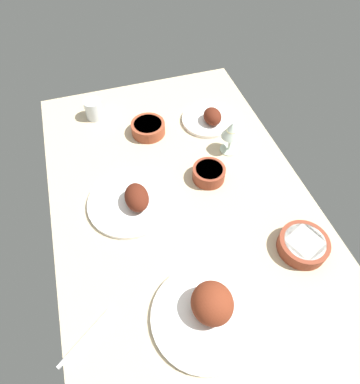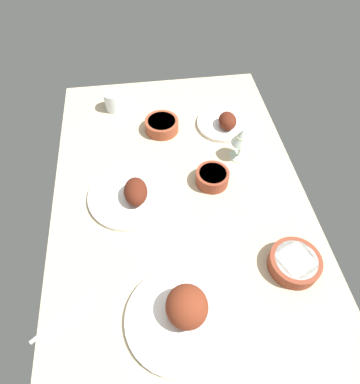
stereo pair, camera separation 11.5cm
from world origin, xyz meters
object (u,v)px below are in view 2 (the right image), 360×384
object	(u,v)px
plate_near_viewer	(183,312)
bowl_cream	(294,263)
water_tumbler	(113,101)
bowl_soup	(212,177)
plate_center_main	(225,123)
wine_glass	(242,138)
fork_loose	(61,319)
bowl_onions	(162,125)
plate_far_side	(132,194)

from	to	relation	value
plate_near_viewer	bowl_cream	size ratio (longest dim) A/B	1.92
water_tumbler	bowl_soup	bearing A→B (deg)	-143.30
plate_center_main	wine_glass	bearing A→B (deg)	-174.78
plate_near_viewer	fork_loose	bearing A→B (deg)	83.60
bowl_onions	bowl_soup	world-z (taller)	bowl_soup
bowl_soup	fork_loose	world-z (taller)	bowl_soup
wine_glass	water_tumbler	xyz separation A→B (cm)	(35.84, 47.91, -5.74)
plate_near_viewer	bowl_soup	world-z (taller)	plate_near_viewer
plate_far_side	plate_center_main	world-z (taller)	plate_far_side
fork_loose	plate_near_viewer	bearing A→B (deg)	138.84
bowl_soup	bowl_onions	bearing A→B (deg)	26.74
plate_far_side	water_tumbler	bearing A→B (deg)	6.31
bowl_soup	fork_loose	distance (cm)	66.69
fork_loose	wine_glass	bearing A→B (deg)	-174.56
plate_near_viewer	bowl_onions	size ratio (longest dim) A/B	2.14
plate_near_viewer	water_tumbler	distance (cm)	95.30
bowl_cream	plate_center_main	bearing A→B (deg)	6.10
plate_center_main	fork_loose	distance (cm)	95.11
wine_glass	water_tumbler	size ratio (longest dim) A/B	1.67
bowl_soup	bowl_cream	size ratio (longest dim) A/B	0.77
fork_loose	plate_far_side	bearing A→B (deg)	-153.47
plate_far_side	fork_loose	bearing A→B (deg)	151.30
water_tumbler	bowl_cream	bearing A→B (deg)	-147.41
water_tumbler	fork_loose	distance (cm)	91.37
plate_center_main	bowl_cream	size ratio (longest dim) A/B	1.45
plate_near_viewer	plate_center_main	size ratio (longest dim) A/B	1.32
water_tumbler	bowl_onions	bearing A→B (deg)	-130.03
plate_near_viewer	wine_glass	world-z (taller)	wine_glass
fork_loose	bowl_cream	bearing A→B (deg)	150.63
bowl_cream	fork_loose	world-z (taller)	bowl_cream
bowl_onions	water_tumbler	world-z (taller)	water_tumbler
plate_near_viewer	wine_glass	xyz separation A→B (cm)	(57.81, -30.26, 6.47)
plate_near_viewer	bowl_soup	size ratio (longest dim) A/B	2.48
bowl_cream	water_tumbler	xyz separation A→B (cm)	(83.33, 53.27, 1.54)
plate_near_viewer	bowl_cream	world-z (taller)	plate_near_viewer
plate_near_viewer	bowl_onions	bearing A→B (deg)	-1.56
plate_center_main	bowl_soup	world-z (taller)	plate_center_main
bowl_onions	bowl_cream	size ratio (longest dim) A/B	0.90
plate_far_side	bowl_soup	world-z (taller)	plate_far_side
plate_near_viewer	bowl_cream	bearing A→B (deg)	-73.84
wine_glass	fork_loose	world-z (taller)	wine_glass
plate_center_main	water_tumbler	xyz separation A→B (cm)	(18.02, 46.29, 2.11)
bowl_onions	fork_loose	world-z (taller)	bowl_onions
bowl_onions	wine_glass	size ratio (longest dim) A/B	0.99
bowl_soup	wine_glass	world-z (taller)	wine_glass
plate_far_side	plate_near_viewer	xyz separation A→B (cm)	(-43.18, -12.08, 1.26)
plate_far_side	fork_loose	xyz separation A→B (cm)	(-39.41, 21.58, -1.80)
wine_glass	fork_loose	bearing A→B (deg)	130.21
plate_center_main	fork_loose	size ratio (longest dim) A/B	1.20
plate_far_side	plate_center_main	size ratio (longest dim) A/B	1.30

